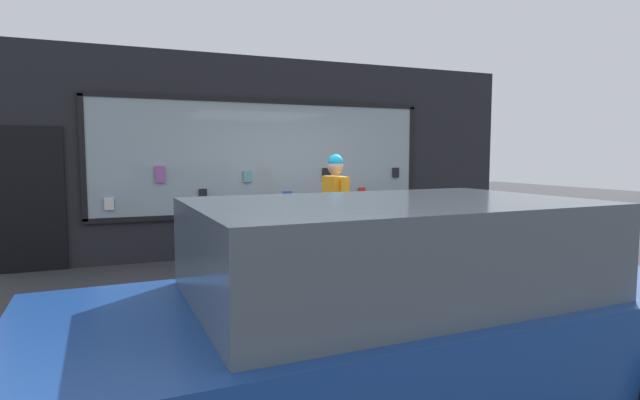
{
  "coord_description": "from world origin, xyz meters",
  "views": [
    {
      "loc": [
        -2.63,
        -5.87,
        1.68
      ],
      "look_at": [
        0.03,
        0.77,
        1.04
      ],
      "focal_mm": 28.0,
      "sensor_mm": 36.0,
      "label": 1
    }
  ],
  "objects_px": {
    "sandwich_board_sign": "(446,231)",
    "parked_car": "(390,309)",
    "person_browsing": "(335,205)",
    "small_dog": "(308,261)",
    "display_table_main": "(313,217)"
  },
  "relations": [
    {
      "from": "sandwich_board_sign",
      "to": "parked_car",
      "type": "bearing_deg",
      "value": -109.21
    },
    {
      "from": "person_browsing",
      "to": "small_dog",
      "type": "bearing_deg",
      "value": 120.34
    },
    {
      "from": "small_dog",
      "to": "display_table_main",
      "type": "bearing_deg",
      "value": -4.05
    },
    {
      "from": "small_dog",
      "to": "parked_car",
      "type": "bearing_deg",
      "value": -171.5
    },
    {
      "from": "sandwich_board_sign",
      "to": "parked_car",
      "type": "xyz_separation_m",
      "value": [
        -3.33,
        -4.01,
        0.28
      ]
    },
    {
      "from": "display_table_main",
      "to": "small_dog",
      "type": "relative_size",
      "value": 4.86
    },
    {
      "from": "small_dog",
      "to": "parked_car",
      "type": "height_order",
      "value": "parked_car"
    },
    {
      "from": "sandwich_board_sign",
      "to": "person_browsing",
      "type": "bearing_deg",
      "value": -150.06
    },
    {
      "from": "small_dog",
      "to": "sandwich_board_sign",
      "type": "xyz_separation_m",
      "value": [
        2.6,
        0.64,
        0.16
      ]
    },
    {
      "from": "display_table_main",
      "to": "sandwich_board_sign",
      "type": "xyz_separation_m",
      "value": [
        2.21,
        -0.22,
        -0.3
      ]
    },
    {
      "from": "sandwich_board_sign",
      "to": "parked_car",
      "type": "height_order",
      "value": "parked_car"
    },
    {
      "from": "person_browsing",
      "to": "sandwich_board_sign",
      "type": "height_order",
      "value": "person_browsing"
    },
    {
      "from": "display_table_main",
      "to": "parked_car",
      "type": "xyz_separation_m",
      "value": [
        -1.12,
        -4.23,
        -0.02
      ]
    },
    {
      "from": "display_table_main",
      "to": "person_browsing",
      "type": "bearing_deg",
      "value": -78.88
    },
    {
      "from": "display_table_main",
      "to": "parked_car",
      "type": "bearing_deg",
      "value": -104.82
    }
  ]
}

